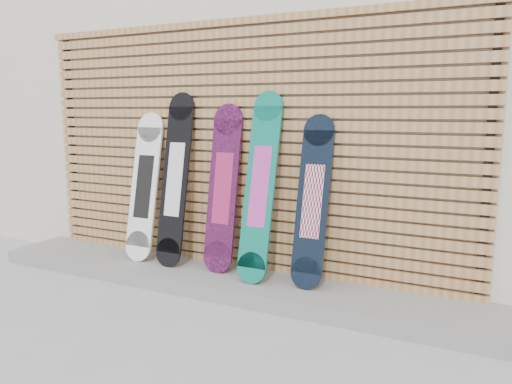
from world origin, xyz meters
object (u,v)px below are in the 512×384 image
snowboard_0 (144,187)px  snowboard_2 (223,188)px  snowboard_3 (260,186)px  snowboard_1 (175,179)px  snowboard_4 (313,201)px

snowboard_0 → snowboard_2: (0.84, 0.02, 0.04)m
snowboard_3 → snowboard_1: bearing=178.0°
snowboard_1 → snowboard_4: size_ratio=1.14×
snowboard_0 → snowboard_4: size_ratio=1.01×
snowboard_1 → snowboard_3: 0.87m
snowboard_2 → snowboard_4: size_ratio=1.06×
snowboard_1 → snowboard_4: (1.32, 0.01, -0.10)m
snowboard_1 → snowboard_4: bearing=0.3°
snowboard_0 → snowboard_2: snowboard_2 is taller
snowboard_1 → snowboard_3: (0.87, -0.03, -0.00)m
snowboard_2 → snowboard_4: snowboard_2 is taller
snowboard_1 → snowboard_2: bearing=3.3°
snowboard_0 → snowboard_3: snowboard_3 is taller
snowboard_0 → snowboard_3: (1.23, -0.04, 0.09)m
snowboard_2 → snowboard_1: bearing=-176.7°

